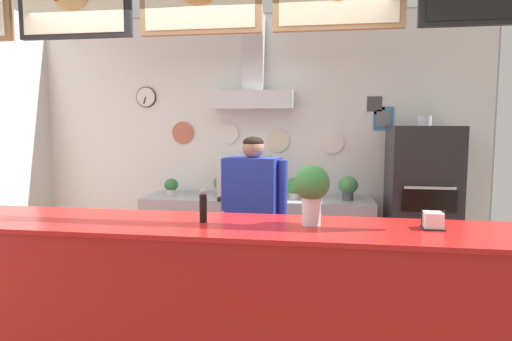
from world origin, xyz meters
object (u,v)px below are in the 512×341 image
potted_rosemary (171,186)px  potted_thyme (348,186)px  potted_oregano (295,187)px  napkin_holder (433,221)px  potted_basil (221,185)px  shop_worker (253,222)px  basil_vase (312,190)px  pepper_grinder (203,206)px  espresso_machine (245,178)px  pizza_oven (421,208)px

potted_rosemary → potted_thyme: potted_thyme is taller
potted_oregano → napkin_holder: bearing=-64.4°
potted_oregano → potted_basil: size_ratio=1.00×
shop_worker → potted_rosemary: size_ratio=8.33×
potted_basil → napkin_holder: napkin_holder is taller
potted_rosemary → potted_thyme: 2.01m
basil_vase → napkin_holder: (0.74, 0.01, -0.18)m
shop_worker → potted_basil: size_ratio=6.92×
napkin_holder → shop_worker: bearing=142.8°
potted_basil → pepper_grinder: bearing=-79.5°
potted_thyme → potted_oregano: (-0.58, -0.01, -0.02)m
espresso_machine → potted_thyme: espresso_machine is taller
pizza_oven → basil_vase: bearing=-118.6°
potted_thyme → basil_vase: 2.12m
potted_rosemary → pepper_grinder: (0.99, -2.14, 0.19)m
espresso_machine → potted_thyme: (1.13, 0.01, -0.08)m
potted_thyme → napkin_holder: size_ratio=1.90×
espresso_machine → potted_thyme: size_ratio=2.11×
potted_thyme → potted_basil: 1.42m
potted_thyme → basil_vase: size_ratio=0.68×
pizza_oven → potted_basil: pizza_oven is taller
potted_oregano → shop_worker: bearing=-104.3°
potted_rosemary → shop_worker: bearing=-44.5°
potted_oregano → potted_basil: same height
espresso_machine → potted_rosemary: (-0.88, 0.04, -0.12)m
potted_thyme → napkin_holder: 2.11m
pizza_oven → napkin_holder: bearing=-99.4°
napkin_holder → potted_oregano: bearing=115.6°
espresso_machine → potted_rosemary: 0.88m
pizza_oven → pepper_grinder: pizza_oven is taller
espresso_machine → pepper_grinder: size_ratio=2.49×
espresso_machine → pepper_grinder: espresso_machine is taller
potted_thyme → potted_basil: (-1.42, 0.04, -0.02)m
espresso_machine → potted_thyme: bearing=0.7°
pizza_oven → napkin_holder: (-0.32, -1.93, 0.27)m
potted_rosemary → pepper_grinder: 2.36m
potted_basil → shop_worker: bearing=-63.8°
potted_rosemary → basil_vase: 2.71m
potted_thyme → basil_vase: (-0.32, -2.08, 0.26)m
potted_basil → potted_thyme: bearing=-1.5°
pizza_oven → potted_thyme: pizza_oven is taller
espresso_machine → potted_rosemary: bearing=177.5°
potted_rosemary → pepper_grinder: pepper_grinder is taller
shop_worker → espresso_machine: 1.16m
shop_worker → potted_thyme: 1.41m
espresso_machine → potted_oregano: (0.55, 0.01, -0.10)m
espresso_machine → napkin_holder: bearing=-53.1°
espresso_machine → napkin_holder: (1.54, -2.06, 0.01)m
potted_oregano → pepper_grinder: size_ratio=1.05×
potted_rosemary → espresso_machine: bearing=-2.5°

